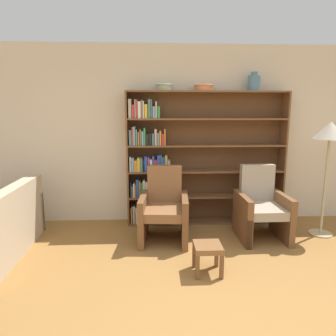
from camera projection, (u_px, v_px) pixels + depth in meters
ground_plane at (237, 322)px, 2.51m from camera, size 24.00×24.00×0.00m
wall_back at (196, 135)px, 4.75m from camera, size 12.00×0.06×2.75m
bookshelf at (190, 158)px, 4.64m from camera, size 2.43×0.30×2.05m
bowl_stoneware at (164, 87)px, 4.41m from camera, size 0.24×0.24×0.10m
bowl_olive at (204, 87)px, 4.44m from camera, size 0.29×0.29×0.09m
vase_tall at (254, 83)px, 4.46m from camera, size 0.19×0.19×0.28m
armchair_leather at (164, 209)px, 4.10m from camera, size 0.69×0.73×1.00m
armchair_cushioned at (261, 208)px, 4.16m from camera, size 0.65×0.69×1.00m
floor_lamp at (330, 136)px, 4.07m from camera, size 0.44×0.44×1.62m
footstool at (208, 251)px, 3.24m from camera, size 0.30×0.30×0.33m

